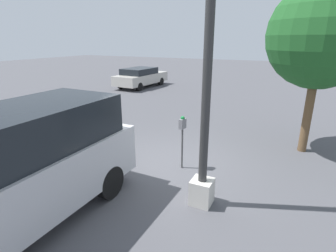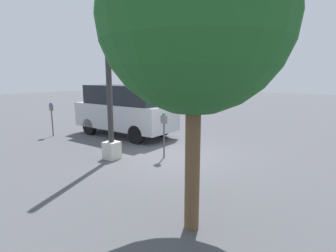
# 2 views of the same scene
# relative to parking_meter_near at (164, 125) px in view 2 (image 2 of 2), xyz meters

# --- Properties ---
(ground_plane) EXTENTS (80.00, 80.00, 0.00)m
(ground_plane) POSITION_rel_parking_meter_near_xyz_m (-0.04, -0.40, -1.08)
(ground_plane) COLOR #4C4C51
(parking_meter_near) EXTENTS (0.22, 0.15, 1.47)m
(parking_meter_near) POSITION_rel_parking_meter_near_xyz_m (0.00, 0.00, 0.00)
(parking_meter_near) COLOR #4C4C4C
(parking_meter_near) RESTS_ON ground
(parking_meter_far) EXTENTS (0.22, 0.15, 1.48)m
(parking_meter_far) POSITION_rel_parking_meter_near_xyz_m (5.91, 0.24, 0.01)
(parking_meter_far) COLOR #4C4C4C
(parking_meter_far) RESTS_ON ground
(lamp_post) EXTENTS (0.44, 0.44, 5.73)m
(lamp_post) POSITION_rel_parking_meter_near_xyz_m (1.31, 1.02, 0.89)
(lamp_post) COLOR beige
(lamp_post) RESTS_ON ground
(parked_van) EXTENTS (4.62, 1.90, 2.22)m
(parked_van) POSITION_rel_parking_meter_near_xyz_m (3.36, -1.70, 0.12)
(parked_van) COLOR #B2B2B7
(parked_van) RESTS_ON ground
(street_tree) EXTENTS (2.94, 2.94, 4.91)m
(street_tree) POSITION_rel_parking_meter_near_xyz_m (-2.73, 2.93, 2.34)
(street_tree) COLOR brown
(street_tree) RESTS_ON ground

